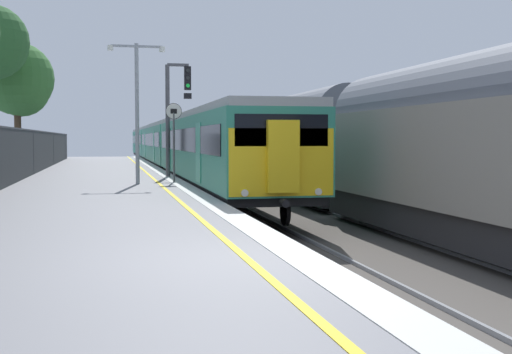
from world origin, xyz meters
The scene contains 7 objects.
ground centered at (2.64, 0.00, -0.61)m, with size 17.40×110.00×1.21m.
commuter_train_at_platform centered at (2.10, 39.25, 1.27)m, with size 2.83×63.84×3.81m.
freight_train_adjacent_track centered at (6.10, 12.77, 1.45)m, with size 2.60×28.82×4.49m.
signal_gantry centered at (0.63, 20.07, 3.00)m, with size 1.10×0.24×4.79m.
speed_limit_sign centered at (0.25, 16.36, 1.85)m, with size 0.59×0.08×2.92m.
platform_lamp_mid centered at (-1.11, 15.69, 2.98)m, with size 2.00×0.20×4.97m.
background_tree_back centered at (-7.52, 35.75, 5.15)m, with size 4.53×4.53×7.61m.
Camera 1 is at (-2.14, -8.75, 1.59)m, focal length 47.57 mm.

